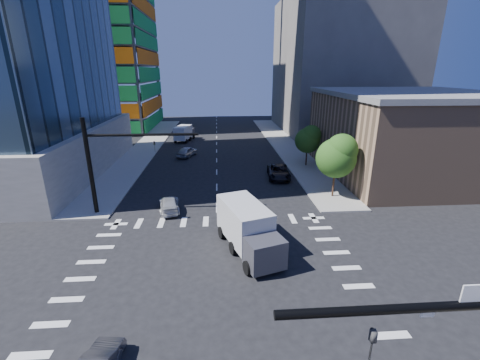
{
  "coord_description": "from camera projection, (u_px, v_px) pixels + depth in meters",
  "views": [
    {
      "loc": [
        0.27,
        -17.53,
        13.0
      ],
      "look_at": [
        2.05,
        8.0,
        4.26
      ],
      "focal_mm": 24.0,
      "sensor_mm": 36.0,
      "label": 1
    }
  ],
  "objects": [
    {
      "name": "ground",
      "position": [
        217.0,
        283.0,
        20.74
      ],
      "size": [
        160.0,
        160.0,
        0.0
      ],
      "primitive_type": "plane",
      "color": "black",
      "rests_on": "ground"
    },
    {
      "name": "road_markings",
      "position": [
        217.0,
        283.0,
        20.73
      ],
      "size": [
        20.0,
        20.0,
        0.01
      ],
      "primitive_type": "cube",
      "color": "silver",
      "rests_on": "ground"
    },
    {
      "name": "sidewalk_ne",
      "position": [
        284.0,
        144.0,
        59.29
      ],
      "size": [
        5.0,
        60.0,
        0.15
      ],
      "primitive_type": "cube",
      "color": "gray",
      "rests_on": "ground"
    },
    {
      "name": "sidewalk_nw",
      "position": [
        147.0,
        146.0,
        57.65
      ],
      "size": [
        5.0,
        60.0,
        0.15
      ],
      "primitive_type": "cube",
      "color": "gray",
      "rests_on": "ground"
    },
    {
      "name": "construction_building",
      "position": [
        87.0,
        14.0,
        69.43
      ],
      "size": [
        25.16,
        34.5,
        70.6
      ],
      "color": "slate",
      "rests_on": "ground"
    },
    {
      "name": "commercial_building",
      "position": [
        409.0,
        133.0,
        41.43
      ],
      "size": [
        20.5,
        22.5,
        10.6
      ],
      "color": "#9D795B",
      "rests_on": "ground"
    },
    {
      "name": "bg_building_ne",
      "position": [
        339.0,
        66.0,
        69.9
      ],
      "size": [
        24.0,
        30.0,
        28.0
      ],
      "primitive_type": "cube",
      "color": "#5E5955",
      "rests_on": "ground"
    },
    {
      "name": "signal_mast_nw",
      "position": [
        105.0,
        158.0,
        29.16
      ],
      "size": [
        10.2,
        0.4,
        9.0
      ],
      "color": "black",
      "rests_on": "sidewalk_nw"
    },
    {
      "name": "tree_south",
      "position": [
        338.0,
        155.0,
        33.18
      ],
      "size": [
        4.16,
        4.16,
        6.82
      ],
      "color": "#382316",
      "rests_on": "sidewalk_ne"
    },
    {
      "name": "tree_north",
      "position": [
        309.0,
        139.0,
        44.75
      ],
      "size": [
        3.54,
        3.52,
        5.78
      ],
      "color": "#382316",
      "rests_on": "sidewalk_ne"
    },
    {
      "name": "car_nb_far",
      "position": [
        279.0,
        172.0,
        40.82
      ],
      "size": [
        3.08,
        5.89,
        1.58
      ],
      "primitive_type": "imported",
      "rotation": [
        0.0,
        0.0,
        -0.08
      ],
      "color": "black",
      "rests_on": "ground"
    },
    {
      "name": "car_sb_near",
      "position": [
        169.0,
        204.0,
        31.3
      ],
      "size": [
        2.54,
        4.73,
        1.3
      ],
      "primitive_type": "imported",
      "rotation": [
        0.0,
        0.0,
        3.31
      ],
      "color": "silver",
      "rests_on": "ground"
    },
    {
      "name": "car_sb_mid",
      "position": [
        187.0,
        152.0,
        51.03
      ],
      "size": [
        3.43,
        5.06,
        1.6
      ],
      "primitive_type": "imported",
      "rotation": [
        0.0,
        0.0,
        2.78
      ],
      "color": "#A7A9AF",
      "rests_on": "ground"
    },
    {
      "name": "box_truck_near",
      "position": [
        250.0,
        234.0,
        23.76
      ],
      "size": [
        4.75,
        7.21,
        3.49
      ],
      "rotation": [
        0.0,
        0.0,
        0.31
      ],
      "color": "black",
      "rests_on": "ground"
    },
    {
      "name": "box_truck_far",
      "position": [
        185.0,
        134.0,
        62.46
      ],
      "size": [
        3.72,
        6.09,
        2.98
      ],
      "rotation": [
        0.0,
        0.0,
        2.9
      ],
      "color": "black",
      "rests_on": "ground"
    }
  ]
}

